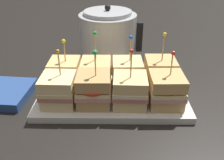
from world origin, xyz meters
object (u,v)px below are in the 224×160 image
Objects in this scene: sandwich_front_far_left at (59,90)px; sandwich_back_far_right at (160,73)px; napkin_stack at (4,93)px; sandwich_front_center_left at (94,89)px; sandwich_back_far_left at (65,73)px; sandwich_front_center_right at (130,90)px; sandwich_front_far_right at (166,90)px; sandwich_back_center_left at (96,73)px; sandwich_back_center_right at (127,73)px; kettle_steel at (108,38)px; serving_platter at (112,96)px.

sandwich_front_far_left is 0.28m from sandwich_back_far_right.
napkin_stack is (-0.17, 0.06, -0.04)m from sandwich_front_far_left.
sandwich_front_far_left is 0.98× the size of sandwich_front_center_left.
sandwich_back_far_left is at bearing 90.43° from sandwich_front_far_left.
sandwich_back_far_left is 0.18m from napkin_stack.
sandwich_front_center_right is 1.07× the size of sandwich_back_far_left.
sandwich_back_far_left is at bearing 161.34° from sandwich_front_far_right.
sandwich_back_far_left is at bearing 153.23° from sandwich_front_center_right.
sandwich_back_center_right is (0.09, 0.00, -0.00)m from sandwich_back_center_left.
sandwich_back_far_left is 0.65× the size of kettle_steel.
sandwich_front_center_left reaches higher than serving_platter.
sandwich_front_far_right reaches higher than serving_platter.
sandwich_front_far_left is 0.94× the size of napkin_stack.
sandwich_front_center_left reaches higher than sandwich_back_far_left.
sandwich_front_center_left is 0.27m from napkin_stack.
kettle_steel is (-0.06, 0.20, 0.03)m from sandwich_back_center_right.
serving_platter is 0.15m from sandwich_back_far_left.
napkin_stack is at bearing 170.88° from sandwich_front_center_right.
sandwich_back_center_right is at bearing 27.50° from sandwich_front_far_left.
kettle_steel reaches higher than sandwich_back_far_left.
serving_platter is 2.59× the size of napkin_stack.
sandwich_back_far_left is (-0.27, 0.09, -0.00)m from sandwich_front_far_right.
kettle_steel is (-0.15, 0.29, 0.03)m from sandwich_front_far_right.
sandwich_front_far_right is 0.28m from sandwich_back_far_left.
sandwich_front_far_right is (0.09, -0.00, 0.00)m from sandwich_front_center_right.
serving_platter is 2.72× the size of sandwich_front_center_left.
kettle_steel reaches higher than sandwich_back_center_right.
serving_platter is 2.50× the size of sandwich_back_center_left.
sandwich_back_far_left is 0.09m from sandwich_back_center_left.
sandwich_back_center_left is 0.09m from sandwich_back_center_right.
sandwich_back_center_right is 0.97× the size of napkin_stack.
napkin_stack is (-0.30, 0.01, 0.00)m from serving_platter.
serving_platter is 0.15m from sandwich_back_far_right.
serving_platter is 0.26m from kettle_steel.
sandwich_front_center_right is 0.09m from sandwich_back_center_right.
sandwich_front_center_right is at bearing -26.77° from sandwich_back_far_left.
sandwich_back_center_left is at bearing -179.92° from sandwich_back_far_right.
sandwich_back_far_left is 0.91× the size of napkin_stack.
kettle_steel reaches higher than sandwich_back_far_right.
sandwich_front_center_right is at bearing -134.59° from sandwich_back_far_right.
sandwich_back_far_left is (-0.09, 0.09, -0.00)m from sandwich_front_center_left.
serving_platter is at bearing -161.38° from sandwich_back_far_right.
serving_platter is 2.50× the size of sandwich_back_far_right.
sandwich_back_far_right is at bearing 26.46° from sandwich_front_center_left.
sandwich_back_center_left reaches higher than serving_platter.
sandwich_front_center_right is 0.94× the size of sandwich_back_center_left.
sandwich_back_center_left is at bearing 135.27° from serving_platter.
napkin_stack is (-0.17, -0.03, -0.05)m from sandwich_back_far_left.
sandwich_front_far_left is at bearing -161.16° from serving_platter.
sandwich_back_center_right is at bearing 91.50° from sandwich_front_center_right.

